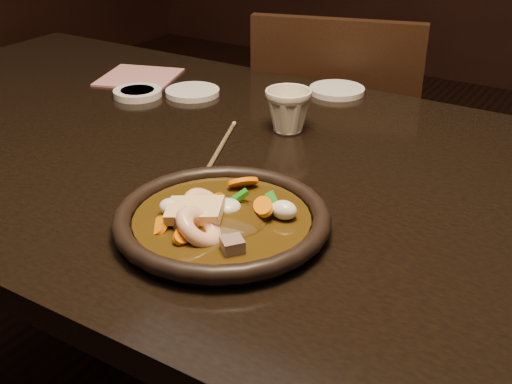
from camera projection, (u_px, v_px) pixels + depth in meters
The scene contains 10 objects.
table at pixel (183, 182), 1.16m from camera, with size 1.60×0.90×0.75m.
chair at pixel (336, 161), 1.70m from camera, with size 0.52×0.52×0.88m.
plate at pixel (222, 220), 0.86m from camera, with size 0.29×0.29×0.03m.
stirfry at pixel (216, 217), 0.85m from camera, with size 0.18×0.21×0.06m.
soy_dish at pixel (138, 93), 1.35m from camera, with size 0.10×0.10×0.01m, color silver.
saucer_left at pixel (193, 92), 1.36m from camera, with size 0.11×0.11×0.01m, color silver.
saucer_right at pixel (337, 90), 1.37m from camera, with size 0.12×0.12×0.01m, color silver.
tea_cup at pixel (288, 109), 1.16m from camera, with size 0.09×0.08×0.09m, color beige.
chopsticks at pixel (218, 151), 1.09m from camera, with size 0.10×0.24×0.01m.
napkin at pixel (139, 77), 1.46m from camera, with size 0.16×0.16×0.00m, color #B46F6F.
Camera 1 is at (0.66, -0.81, 1.20)m, focal length 45.00 mm.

